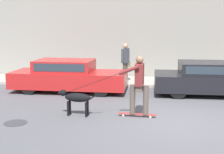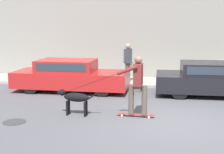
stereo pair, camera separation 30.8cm
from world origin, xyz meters
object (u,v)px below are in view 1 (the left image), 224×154
(dog, at_px, (76,98))
(parked_car_1, at_px, (213,79))
(pedestrian_with_bag, at_px, (126,61))
(skateboarder, at_px, (139,83))
(parked_car_0, at_px, (68,76))

(dog, bearing_deg, parked_car_1, -137.61)
(parked_car_1, xyz_separation_m, dog, (-4.52, -3.24, -0.09))
(dog, height_order, pedestrian_with_bag, pedestrian_with_bag)
(skateboarder, relative_size, pedestrian_with_bag, 1.58)
(dog, bearing_deg, pedestrian_with_bag, -96.13)
(parked_car_0, xyz_separation_m, pedestrian_with_bag, (2.16, 1.63, 0.46))
(parked_car_0, bearing_deg, skateboarder, -46.44)
(dog, distance_m, skateboarder, 1.88)
(parked_car_1, distance_m, skateboarder, 4.18)
(parked_car_1, distance_m, dog, 5.56)
(parked_car_1, height_order, pedestrian_with_bag, pedestrian_with_bag)
(pedestrian_with_bag, bearing_deg, dog, -74.86)
(parked_car_0, height_order, parked_car_1, parked_car_0)
(parked_car_1, height_order, dog, parked_car_1)
(parked_car_0, relative_size, skateboarder, 1.67)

